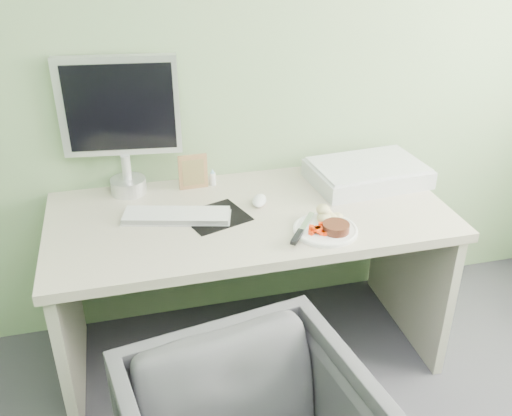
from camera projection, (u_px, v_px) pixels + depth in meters
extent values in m
plane|color=gray|center=(228.00, 35.00, 2.32)|extent=(3.50, 0.00, 3.50)
cube|color=#BBAC9C|center=(250.00, 216.00, 2.30)|extent=(1.60, 0.75, 0.04)
cube|color=#AFA995|center=(69.00, 317.00, 2.31)|extent=(0.04, 0.70, 0.69)
cube|color=#AFA995|center=(410.00, 265.00, 2.64)|extent=(0.04, 0.70, 0.69)
cylinder|color=white|center=(325.00, 230.00, 2.15)|extent=(0.25, 0.25, 0.01)
cylinder|color=black|center=(336.00, 228.00, 2.13)|extent=(0.10, 0.10, 0.03)
ellipsoid|color=#A59050|center=(329.00, 214.00, 2.19)|extent=(0.12, 0.09, 0.06)
cube|color=#FF3105|center=(316.00, 228.00, 2.11)|extent=(0.06, 0.05, 0.04)
cube|color=silver|center=(307.00, 221.00, 2.18)|extent=(0.10, 0.13, 0.01)
cube|color=black|center=(297.00, 237.00, 2.07)|extent=(0.07, 0.09, 0.02)
cube|color=black|center=(215.00, 217.00, 2.25)|extent=(0.29, 0.27, 0.00)
cube|color=white|center=(177.00, 215.00, 2.24)|extent=(0.43, 0.22, 0.02)
ellipsoid|color=white|center=(259.00, 201.00, 2.34)|extent=(0.09, 0.12, 0.04)
cube|color=olive|center=(193.00, 172.00, 2.45)|extent=(0.12, 0.02, 0.16)
cylinder|color=white|center=(213.00, 179.00, 2.50)|extent=(0.03, 0.03, 0.06)
cone|color=#91C5E8|center=(212.00, 171.00, 2.48)|extent=(0.02, 0.02, 0.02)
cube|color=silver|center=(367.00, 174.00, 2.52)|extent=(0.52, 0.37, 0.08)
cylinder|color=silver|center=(129.00, 186.00, 2.43)|extent=(0.15, 0.15, 0.06)
cylinder|color=silver|center=(126.00, 167.00, 2.39)|extent=(0.04, 0.04, 0.11)
cube|color=silver|center=(119.00, 106.00, 2.29)|extent=(0.48, 0.10, 0.41)
cube|color=black|center=(119.00, 108.00, 2.27)|extent=(0.43, 0.06, 0.35)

